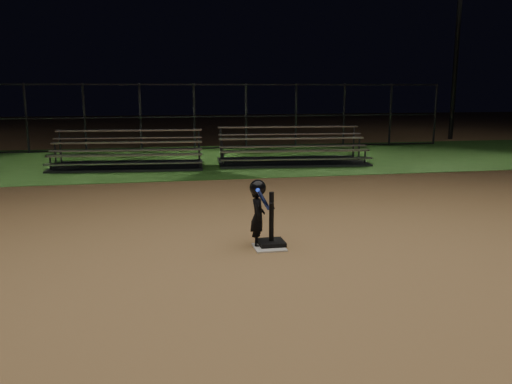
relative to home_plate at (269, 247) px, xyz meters
name	(u,v)px	position (x,y,z in m)	size (l,w,h in m)	color
ground	(269,248)	(0.00, 0.00, -0.01)	(80.00, 80.00, 0.00)	#9F7548
grass_strip	(203,160)	(0.00, 10.00, -0.01)	(60.00, 8.00, 0.01)	#25501A
home_plate	(269,247)	(0.00, 0.00, 0.00)	(0.45, 0.45, 0.02)	beige
batting_tee	(271,235)	(0.05, 0.10, 0.16)	(0.38, 0.38, 0.80)	black
child_batter	(258,211)	(-0.14, 0.13, 0.52)	(0.41, 0.60, 1.01)	black
bleacher_left	(128,160)	(-2.33, 8.71, 0.21)	(4.53, 2.50, 1.07)	#AAAAAE
bleacher_right	(292,156)	(2.66, 8.64, 0.22)	(4.72, 2.60, 1.11)	#A3A3A8
backstop_fence	(194,117)	(0.00, 13.00, 1.24)	(20.08, 0.08, 2.50)	#38383D
light_pole_right	(459,28)	(12.00, 14.94, 4.93)	(0.90, 0.53, 8.30)	#2D2D30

